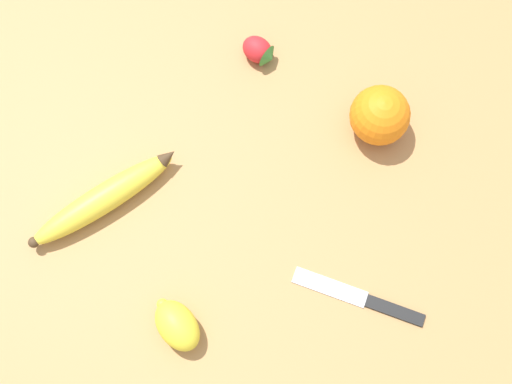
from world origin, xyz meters
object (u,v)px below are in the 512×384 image
object	(u,v)px
orange	(380,115)
lemon	(177,325)
banana	(104,198)
paring_knife	(363,299)
strawberry	(259,51)

from	to	relation	value
orange	lemon	xyz separation A→B (m)	(0.02, -0.38, -0.02)
banana	orange	world-z (taller)	orange
paring_knife	orange	bearing A→B (deg)	13.70
strawberry	paring_knife	world-z (taller)	strawberry
orange	paring_knife	size ratio (longest dim) A/B	0.49
lemon	orange	bearing A→B (deg)	93.59
lemon	paring_knife	xyz separation A→B (m)	(0.13, 0.20, -0.02)
banana	strawberry	bearing A→B (deg)	12.44
orange	paring_knife	bearing A→B (deg)	-49.32
strawberry	orange	bearing A→B (deg)	3.71
strawberry	lemon	distance (m)	0.40
orange	banana	bearing A→B (deg)	-116.14
strawberry	paring_knife	distance (m)	0.38
strawberry	paring_knife	size ratio (longest dim) A/B	0.33
banana	paring_knife	world-z (taller)	banana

